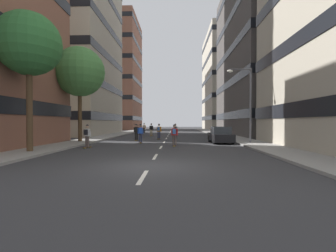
# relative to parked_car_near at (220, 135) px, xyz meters

# --- Properties ---
(ground_plane) EXTENTS (135.43, 135.43, 0.00)m
(ground_plane) POSITION_rel_parked_car_near_xyz_m (-5.33, 10.39, -0.70)
(ground_plane) COLOR #333335
(sidewalk_left) EXTENTS (2.82, 62.07, 0.14)m
(sidewalk_left) POSITION_rel_parked_car_near_xyz_m (-13.26, 13.21, -0.63)
(sidewalk_left) COLOR gray
(sidewalk_left) RESTS_ON ground_plane
(sidewalk_right) EXTENTS (2.82, 62.07, 0.14)m
(sidewalk_right) POSITION_rel_parked_car_near_xyz_m (2.61, 13.21, -0.63)
(sidewalk_right) COLOR gray
(sidewalk_right) RESTS_ON ground_plane
(lane_markings) EXTENTS (0.16, 52.20, 0.01)m
(lane_markings) POSITION_rel_parked_car_near_xyz_m (-5.33, 10.81, -0.70)
(lane_markings) COLOR silver
(lane_markings) RESTS_ON ground_plane
(building_left_mid) EXTENTS (12.58, 17.39, 37.00)m
(building_left_mid) POSITION_rel_parked_car_near_xyz_m (-20.90, 15.10, 17.89)
(building_left_mid) COLOR #B2A893
(building_left_mid) RESTS_ON ground_plane
(building_left_far) EXTENTS (12.58, 16.30, 29.93)m
(building_left_far) POSITION_rel_parked_car_near_xyz_m (-20.90, 42.76, 14.36)
(building_left_far) COLOR brown
(building_left_far) RESTS_ON ground_plane
(building_right_mid) EXTENTS (12.58, 22.37, 24.66)m
(building_right_mid) POSITION_rel_parked_car_near_xyz_m (10.25, 15.10, 11.72)
(building_right_mid) COLOR #4C4744
(building_right_mid) RESTS_ON ground_plane
(building_right_far) EXTENTS (12.58, 21.03, 25.61)m
(building_right_far) POSITION_rel_parked_car_near_xyz_m (10.25, 42.76, 12.20)
(building_right_far) COLOR #BCB29E
(building_right_far) RESTS_ON ground_plane
(parked_car_near) EXTENTS (1.82, 4.40, 1.52)m
(parked_car_near) POSITION_rel_parked_car_near_xyz_m (0.00, 0.00, 0.00)
(parked_car_near) COLOR black
(parked_car_near) RESTS_ON ground_plane
(street_tree_near) EXTENTS (4.65, 4.65, 8.89)m
(street_tree_near) POSITION_rel_parked_car_near_xyz_m (-13.26, -0.23, 5.98)
(street_tree_near) COLOR #4C3823
(street_tree_near) RESTS_ON sidewalk_left
(street_tree_mid) EXTENTS (3.89, 3.89, 8.60)m
(street_tree_mid) POSITION_rel_parked_car_near_xyz_m (-13.26, -8.02, 6.04)
(street_tree_mid) COLOR #4C3823
(street_tree_mid) RESTS_ON sidewalk_left
(streetlamp_right) EXTENTS (2.13, 0.30, 6.50)m
(streetlamp_right) POSITION_rel_parked_car_near_xyz_m (1.96, -1.51, 3.44)
(streetlamp_right) COLOR #3F3F44
(streetlamp_right) RESTS_ON sidewalk_right
(skater_0) EXTENTS (0.56, 0.92, 1.78)m
(skater_0) POSITION_rel_parked_car_near_xyz_m (-7.65, 10.91, 0.29)
(skater_0) COLOR brown
(skater_0) RESTS_ON ground_plane
(skater_1) EXTENTS (0.55, 0.92, 1.78)m
(skater_1) POSITION_rel_parked_car_near_xyz_m (-4.29, -3.40, 0.32)
(skater_1) COLOR brown
(skater_1) RESTS_ON ground_plane
(skater_2) EXTENTS (0.56, 0.92, 1.78)m
(skater_2) POSITION_rel_parked_car_near_xyz_m (-7.44, -0.67, 0.29)
(skater_2) COLOR brown
(skater_2) RESTS_ON ground_plane
(skater_3) EXTENTS (0.54, 0.91, 1.78)m
(skater_3) POSITION_rel_parked_car_near_xyz_m (-9.64, 18.21, 0.32)
(skater_3) COLOR brown
(skater_3) RESTS_ON ground_plane
(skater_4) EXTENTS (0.57, 0.92, 1.78)m
(skater_4) POSITION_rel_parked_car_near_xyz_m (-10.79, -5.01, 0.32)
(skater_4) COLOR brown
(skater_4) RESTS_ON ground_plane
(skater_5) EXTENTS (0.53, 0.90, 1.78)m
(skater_5) POSITION_rel_parked_car_near_xyz_m (-4.25, 6.20, 0.32)
(skater_5) COLOR brown
(skater_5) RESTS_ON ground_plane
(skater_6) EXTENTS (0.53, 0.90, 1.78)m
(skater_6) POSITION_rel_parked_car_near_xyz_m (-8.30, 2.15, 0.29)
(skater_6) COLOR brown
(skater_6) RESTS_ON ground_plane
(skater_7) EXTENTS (0.56, 0.92, 1.78)m
(skater_7) POSITION_rel_parked_car_near_xyz_m (-6.11, 4.43, 0.32)
(skater_7) COLOR brown
(skater_7) RESTS_ON ground_plane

